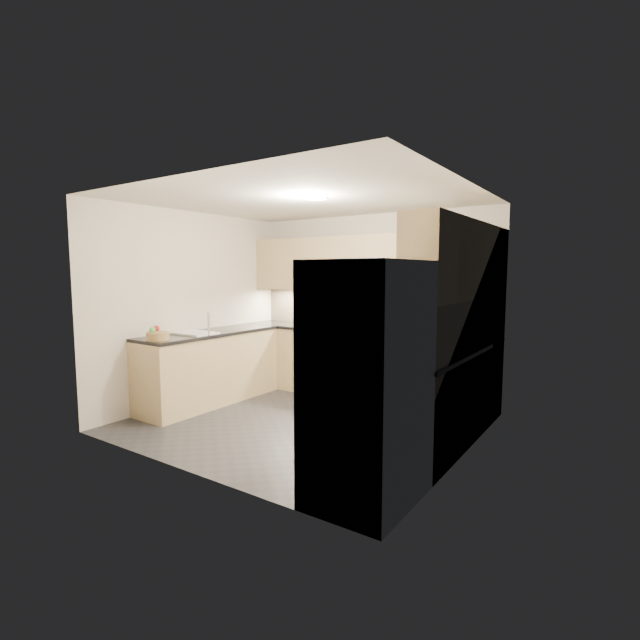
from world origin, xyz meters
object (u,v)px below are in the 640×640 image
(microwave, at_px, (364,273))
(refrigerator, at_px, (368,382))
(gas_range, at_px, (358,365))
(utensil_bowl, at_px, (449,331))
(cutting_board, at_px, (309,324))
(fruit_basket, at_px, (158,336))

(microwave, bearing_deg, refrigerator, -60.38)
(gas_range, relative_size, utensil_bowl, 3.17)
(gas_range, bearing_deg, utensil_bowl, -4.81)
(cutting_board, bearing_deg, fruit_basket, -103.79)
(refrigerator, xyz_separation_m, fruit_basket, (-2.87, 0.30, 0.09))
(gas_range, height_order, fruit_basket, fruit_basket)
(microwave, distance_m, fruit_basket, 2.76)
(gas_range, height_order, microwave, microwave)
(fruit_basket, bearing_deg, cutting_board, 76.21)
(utensil_bowl, distance_m, fruit_basket, 3.37)
(cutting_board, relative_size, fruit_basket, 1.60)
(refrigerator, relative_size, utensil_bowl, 6.27)
(cutting_board, bearing_deg, gas_range, -5.49)
(gas_range, xyz_separation_m, refrigerator, (1.45, -2.43, 0.45))
(gas_range, height_order, cutting_board, cutting_board)
(cutting_board, bearing_deg, refrigerator, -47.15)
(microwave, distance_m, utensil_bowl, 1.46)
(refrigerator, height_order, fruit_basket, refrigerator)
(gas_range, distance_m, utensil_bowl, 1.40)
(microwave, relative_size, cutting_board, 1.91)
(gas_range, xyz_separation_m, microwave, (0.00, 0.12, 1.24))
(microwave, distance_m, cutting_board, 1.16)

